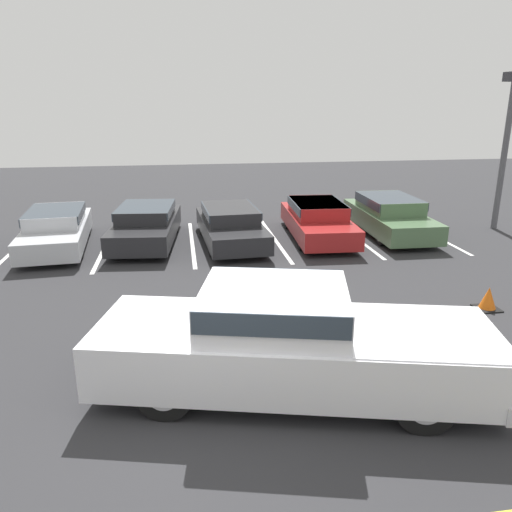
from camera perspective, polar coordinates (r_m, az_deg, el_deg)
name	(u,v)px	position (r m, az deg, el deg)	size (l,w,h in m)	color
ground_plane	(235,407)	(7.77, -2.45, -16.89)	(60.00, 60.00, 0.00)	#2D2D30
stall_stripe_a	(14,250)	(16.95, -25.93, 0.62)	(0.12, 5.37, 0.01)	white
stall_stripe_b	(105,246)	(16.34, -16.84, 1.08)	(0.12, 5.37, 0.01)	white
stall_stripe_c	(192,243)	(16.17, -7.31, 1.52)	(0.12, 5.37, 0.01)	white
stall_stripe_d	(275,239)	(16.44, 2.16, 1.93)	(0.12, 5.37, 0.01)	white
stall_stripe_e	(354,236)	(17.15, 11.09, 2.26)	(0.12, 5.37, 0.01)	white
stall_stripe_f	(429,233)	(18.24, 19.14, 2.51)	(0.12, 5.37, 0.01)	white
pickup_truck	(294,341)	(7.74, 4.42, -9.69)	(6.36, 3.40, 1.70)	silver
parked_sedan_a	(56,228)	(16.56, -21.85, 3.02)	(2.10, 4.78, 1.18)	#B7BABF
parked_sedan_b	(146,223)	(16.28, -12.42, 3.69)	(2.21, 4.68, 1.19)	#232326
parked_sedan_c	(230,224)	(15.90, -2.94, 3.70)	(1.99, 4.62, 1.16)	#232326
parked_sedan_d	(317,219)	(16.62, 7.03, 4.25)	(2.00, 4.77, 1.20)	maroon
parked_sedan_e	(389,214)	(17.62, 15.00, 4.63)	(1.88, 4.74, 1.27)	#4C6B47
light_post	(507,137)	(19.31, 26.73, 12.05)	(0.70, 0.36, 5.27)	#515156
traffic_cone	(488,299)	(12.02, 25.00, -4.49)	(0.50, 0.50, 0.51)	black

